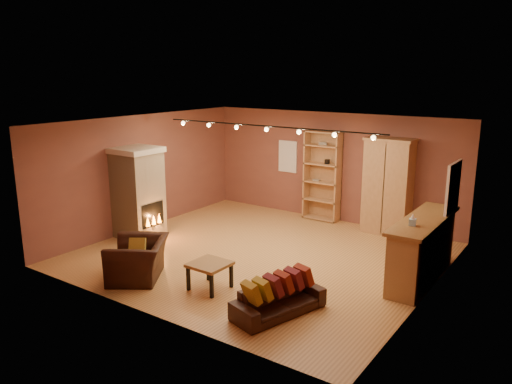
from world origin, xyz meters
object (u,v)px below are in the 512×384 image
Objects in this scene: bar_counter at (422,249)px; coffee_table at (210,267)px; armoire at (388,186)px; armchair at (138,253)px; loveseat at (279,294)px; bookcase at (323,175)px; fireplace at (138,193)px.

bar_counter is 3.93m from coffee_table.
armoire is at bearing 73.84° from coffee_table.
armoire is 1.68× the size of armchair.
bar_counter is at bearing -11.80° from loveseat.
bar_counter is 3.05m from loveseat.
bookcase is at bearing 37.01° from loveseat.
bar_counter is 5.30m from armchair.
bookcase reaches higher than fireplace.
armoire reaches higher than loveseat.
coffee_table is at bearing 71.88° from armchair.
loveseat is 1.20× the size of armchair.
loveseat is at bearing 62.08° from armchair.
bookcase is at bearing 174.60° from armoire.
armchair is (-2.93, -0.29, 0.16)m from loveseat.
bookcase is (2.89, 3.73, 0.13)m from fireplace.
coffee_table is (0.38, -5.07, -0.76)m from bookcase.
coffee_table is at bearing -22.42° from fireplace.
fireplace is 1.55× the size of armchair.
coffee_table is (1.42, 0.39, -0.08)m from armchair.
armoire is (1.80, -0.17, -0.03)m from bookcase.
armchair is at bearing -164.46° from coffee_table.
coffee_table is at bearing -85.76° from bookcase.
armoire reaches higher than coffee_table.
loveseat reaches higher than coffee_table.
bookcase reaches higher than armchair.
bar_counter is 1.82× the size of armchair.
armchair reaches higher than loveseat.
fireplace is 4.72m from bookcase.
loveseat is at bearing -118.73° from bar_counter.
loveseat is at bearing -3.77° from coffee_table.
fireplace is 5.05m from loveseat.
coffee_table is at bearing -139.24° from bar_counter.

